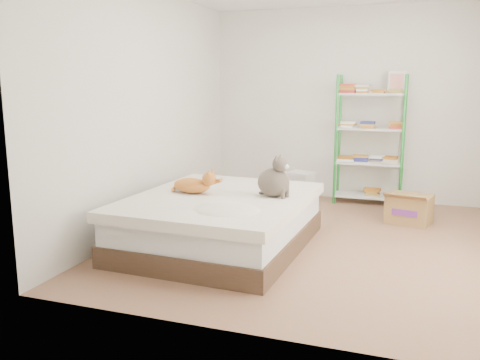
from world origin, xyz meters
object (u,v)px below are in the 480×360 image
at_px(orange_cat, 192,184).
at_px(shelf_unit, 370,137).
at_px(grey_cat, 274,176).
at_px(white_bin, 301,186).
at_px(cardboard_box, 409,209).
at_px(bed, 220,221).

height_order(orange_cat, shelf_unit, shelf_unit).
bearing_deg(grey_cat, orange_cat, 110.99).
bearing_deg(white_bin, orange_cat, -105.33).
bearing_deg(orange_cat, cardboard_box, 42.40).
distance_m(bed, shelf_unit, 2.73).
height_order(bed, shelf_unit, shelf_unit).
xyz_separation_m(grey_cat, white_bin, (-0.20, 2.12, -0.51)).
distance_m(orange_cat, grey_cat, 0.83).
xyz_separation_m(shelf_unit, cardboard_box, (0.55, -0.86, -0.73)).
xyz_separation_m(orange_cat, white_bin, (0.61, 2.24, -0.41)).
height_order(bed, orange_cat, orange_cat).
bearing_deg(shelf_unit, bed, -116.77).
xyz_separation_m(bed, shelf_unit, (1.19, 2.37, 0.64)).
bearing_deg(grey_cat, cardboard_box, -29.86).
relative_size(shelf_unit, cardboard_box, 3.17).
distance_m(bed, orange_cat, 0.47).
height_order(bed, grey_cat, grey_cat).
bearing_deg(white_bin, bed, -97.48).
bearing_deg(cardboard_box, grey_cat, -118.53).
bearing_deg(bed, cardboard_box, 43.11).
height_order(grey_cat, white_bin, grey_cat).
xyz_separation_m(grey_cat, shelf_unit, (0.70, 2.22, 0.19)).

